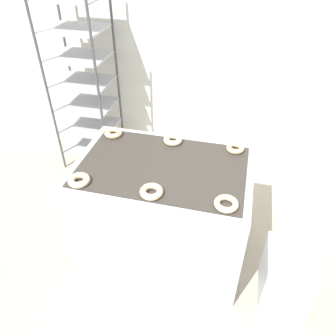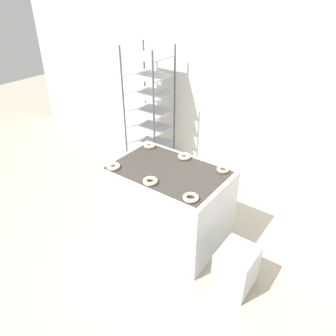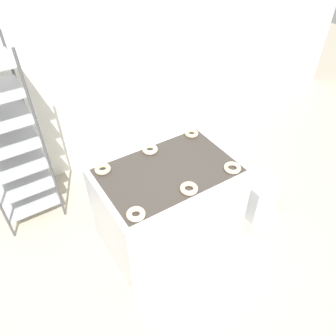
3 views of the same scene
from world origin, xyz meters
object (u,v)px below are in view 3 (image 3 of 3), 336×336
object	(u,v)px
donut_near_left	(136,214)
fryer_machine	(168,204)
donut_near_center	(189,188)
donut_near_right	(232,168)
glaze_bin	(255,194)
donut_far_center	(150,149)
baking_rack_cart	(7,143)
donut_far_right	(191,133)
donut_far_left	(103,169)

from	to	relation	value
donut_near_left	fryer_machine	bearing A→B (deg)	32.68
donut_near_center	donut_near_right	distance (m)	0.45
donut_near_center	glaze_bin	bearing A→B (deg)	4.69
donut_near_center	donut_far_center	size ratio (longest dim) A/B	1.03
fryer_machine	baking_rack_cart	bearing A→B (deg)	136.13
fryer_machine	donut_far_center	xyz separation A→B (m)	(-0.00, 0.30, 0.44)
donut_near_center	fryer_machine	bearing A→B (deg)	91.20
glaze_bin	donut_near_center	bearing A→B (deg)	-175.31
baking_rack_cart	donut_far_right	bearing A→B (deg)	-25.13
baking_rack_cart	donut_far_right	world-z (taller)	baking_rack_cart
fryer_machine	glaze_bin	size ratio (longest dim) A/B	2.82
donut_near_right	donut_far_left	world-z (taller)	donut_far_left
glaze_bin	donut_far_right	bearing A→B (deg)	132.07
fryer_machine	donut_far_left	xyz separation A→B (m)	(-0.47, 0.29, 0.44)
donut_far_left	donut_far_right	bearing A→B (deg)	1.26
glaze_bin	donut_near_center	distance (m)	1.14
donut_far_left	donut_far_right	size ratio (longest dim) A/B	1.05
baking_rack_cart	donut_near_left	world-z (taller)	baking_rack_cart
fryer_machine	donut_near_left	distance (m)	0.71
donut_near_center	donut_near_left	bearing A→B (deg)	-179.08
baking_rack_cart	donut_far_center	bearing A→B (deg)	-34.12
fryer_machine	donut_near_center	bearing A→B (deg)	-88.80
glaze_bin	donut_near_right	world-z (taller)	donut_near_right
baking_rack_cart	glaze_bin	world-z (taller)	baking_rack_cart
donut_near_left	donut_near_center	bearing A→B (deg)	0.92
glaze_bin	donut_near_center	xyz separation A→B (m)	(-0.93, -0.08, 0.65)
glaze_bin	donut_near_right	size ratio (longest dim) A/B	2.96
donut_far_center	donut_far_right	size ratio (longest dim) A/B	1.08
donut_near_left	donut_near_right	bearing A→B (deg)	0.81
fryer_machine	donut_near_right	world-z (taller)	donut_near_right
donut_near_center	donut_far_right	world-z (taller)	donut_near_center
fryer_machine	donut_near_right	bearing A→B (deg)	-32.15
donut_far_right	donut_near_center	bearing A→B (deg)	-127.27
donut_near_left	donut_far_right	bearing A→B (deg)	33.07
glaze_bin	donut_far_center	xyz separation A→B (m)	(-0.94, 0.52, 0.65)
donut_near_left	donut_far_center	size ratio (longest dim) A/B	1.00
baking_rack_cart	donut_near_left	xyz separation A→B (m)	(0.59, -1.33, -0.05)
glaze_bin	donut_near_right	distance (m)	0.80
donut_far_left	donut_far_right	distance (m)	0.93
baking_rack_cart	donut_far_center	world-z (taller)	baking_rack_cart
glaze_bin	donut_near_left	size ratio (longest dim) A/B	3.07
baking_rack_cart	donut_far_left	world-z (taller)	baking_rack_cart
glaze_bin	fryer_machine	bearing A→B (deg)	166.88
donut_near_center	donut_near_right	xyz separation A→B (m)	(0.45, 0.01, -0.00)
donut_far_center	baking_rack_cart	bearing A→B (deg)	145.88
fryer_machine	donut_far_left	distance (m)	0.71
glaze_bin	donut_near_center	size ratio (longest dim) A/B	2.97
baking_rack_cart	donut_near_right	bearing A→B (deg)	-40.73
donut_near_right	donut_far_left	bearing A→B (deg)	148.28
donut_near_right	donut_far_center	distance (m)	0.75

